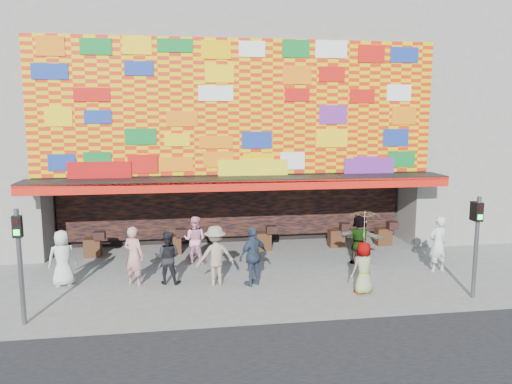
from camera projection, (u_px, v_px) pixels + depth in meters
ground at (256, 291)px, 15.12m from camera, size 90.00×90.00×0.00m
shop_building at (228, 116)px, 22.30m from camera, size 15.20×9.40×10.00m
neighbor_right at (498, 100)px, 23.96m from camera, size 11.00×8.00×12.00m
signal_left at (19, 254)px, 12.44m from camera, size 0.22×0.20×3.00m
signal_right at (477, 236)px, 14.29m from camera, size 0.22×0.20×3.00m
ped_a at (62, 258)px, 15.49m from camera, size 0.96×0.74×1.76m
ped_b at (134, 256)px, 15.51m from camera, size 0.82×0.74×1.88m
ped_c at (167, 257)px, 15.70m from camera, size 0.94×0.80×1.68m
ped_d at (215, 256)px, 15.55m from camera, size 1.34×0.95×1.89m
ped_e at (253, 256)px, 15.53m from camera, size 1.16×0.98×1.86m
ped_f at (360, 239)px, 17.79m from camera, size 1.72×1.33×1.82m
ped_g at (363, 268)px, 14.82m from camera, size 0.87×0.69×1.57m
ped_h at (438, 244)px, 16.89m from camera, size 0.77×0.57×1.91m
ped_i at (195, 240)px, 17.86m from camera, size 1.01×0.91×1.72m
parasol at (365, 224)px, 14.61m from camera, size 1.12×1.13×1.77m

